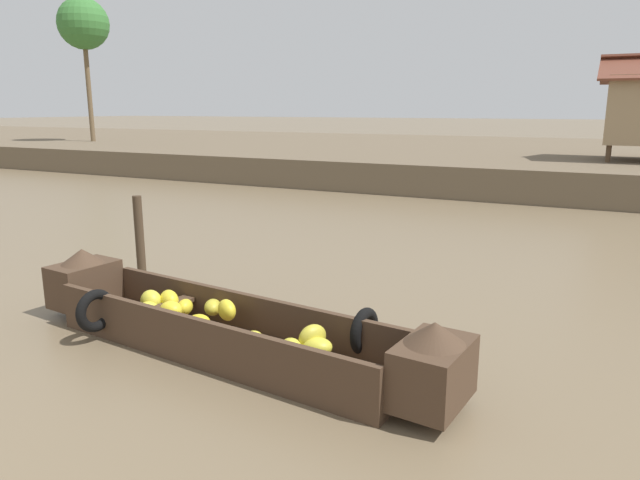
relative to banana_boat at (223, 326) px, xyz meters
name	(u,v)px	position (x,y,z in m)	size (l,w,h in m)	color
ground_plane	(293,258)	(-1.40, 4.11, -0.31)	(300.00, 300.00, 0.00)	#726047
riverbank_strip	(487,158)	(-1.40, 22.36, 0.19)	(160.00, 20.00, 1.00)	brown
banana_boat	(223,326)	(0.00, 0.00, 0.00)	(5.67, 1.47, 0.89)	#473323
palm_tree_near	(83,25)	(-21.11, 17.47, 6.58)	(2.57, 2.57, 7.24)	brown
mooring_post	(140,239)	(-2.81, 1.68, 0.39)	(0.14, 0.14, 1.40)	#423323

